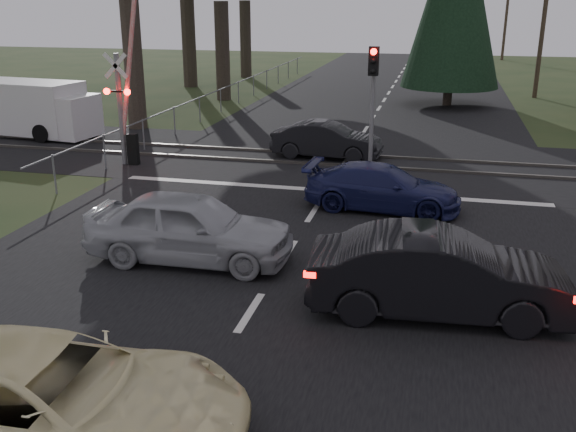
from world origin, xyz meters
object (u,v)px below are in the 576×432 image
(crossing_signal, at_px, (126,106))
(white_van, at_px, (32,109))
(blue_sedan, at_px, (382,188))
(utility_pole_far, at_px, (507,8))
(dark_hatchback, at_px, (439,275))
(utility_pole_mid, at_px, (545,13))
(silver_car, at_px, (190,227))
(dark_car_far, at_px, (327,140))
(traffic_signal_center, at_px, (373,88))
(cream_coupe, at_px, (46,400))

(crossing_signal, distance_m, white_van, 7.30)
(blue_sedan, bearing_deg, crossing_signal, 75.17)
(utility_pole_far, xyz_separation_m, blue_sedan, (-6.72, -48.22, -4.11))
(utility_pole_far, height_order, dark_hatchback, utility_pole_far)
(crossing_signal, distance_m, utility_pole_mid, 25.78)
(utility_pole_mid, distance_m, utility_pole_far, 25.00)
(silver_car, relative_size, dark_car_far, 1.15)
(dark_car_far, bearing_deg, blue_sedan, -151.99)
(traffic_signal_center, xyz_separation_m, dark_hatchback, (2.37, -9.90, -2.02))
(crossing_signal, height_order, traffic_signal_center, crossing_signal)
(silver_car, height_order, dark_car_far, silver_car)
(dark_hatchback, bearing_deg, traffic_signal_center, 8.75)
(dark_car_far, height_order, white_van, white_van)
(crossing_signal, relative_size, cream_coupe, 1.34)
(utility_pole_far, relative_size, white_van, 1.50)
(utility_pole_mid, xyz_separation_m, silver_car, (-10.49, -27.87, -3.95))
(utility_pole_mid, bearing_deg, silver_car, -110.62)
(traffic_signal_center, relative_size, cream_coupe, 0.79)
(traffic_signal_center, bearing_deg, white_van, 169.21)
(utility_pole_mid, distance_m, dark_car_far, 20.33)
(silver_car, bearing_deg, blue_sedan, -39.85)
(white_van, bearing_deg, crossing_signal, -23.62)
(silver_car, bearing_deg, crossing_signal, 33.76)
(blue_sedan, relative_size, dark_car_far, 1.08)
(crossing_signal, bearing_deg, traffic_signal_center, 6.15)
(blue_sedan, bearing_deg, utility_pole_far, -4.41)
(utility_pole_mid, xyz_separation_m, dark_hatchback, (-5.13, -29.22, -3.94))
(utility_pole_far, bearing_deg, silver_car, -101.22)
(silver_car, relative_size, blue_sedan, 1.07)
(cream_coupe, height_order, white_van, white_van)
(silver_car, bearing_deg, utility_pole_mid, -21.47)
(cream_coupe, bearing_deg, white_van, 31.81)
(silver_car, bearing_deg, white_van, 44.70)
(utility_pole_mid, relative_size, cream_coupe, 1.73)
(utility_pole_far, height_order, white_van, utility_pole_far)
(utility_pole_far, height_order, dark_car_far, utility_pole_far)
(cream_coupe, distance_m, dark_car_far, 16.59)
(dark_hatchback, height_order, white_van, white_van)
(utility_pole_far, distance_m, cream_coupe, 60.17)
(dark_car_far, bearing_deg, crossing_signal, 115.15)
(utility_pole_far, distance_m, white_van, 47.17)
(traffic_signal_center, bearing_deg, crossing_signal, -173.85)
(traffic_signal_center, height_order, utility_pole_mid, utility_pole_mid)
(silver_car, height_order, blue_sedan, silver_car)
(silver_car, bearing_deg, cream_coupe, -175.69)
(traffic_signal_center, relative_size, utility_pole_far, 0.46)
(utility_pole_far, bearing_deg, crossing_signal, -109.23)
(crossing_signal, distance_m, traffic_signal_center, 8.36)
(dark_hatchback, height_order, blue_sedan, dark_hatchback)
(utility_pole_far, distance_m, blue_sedan, 48.86)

